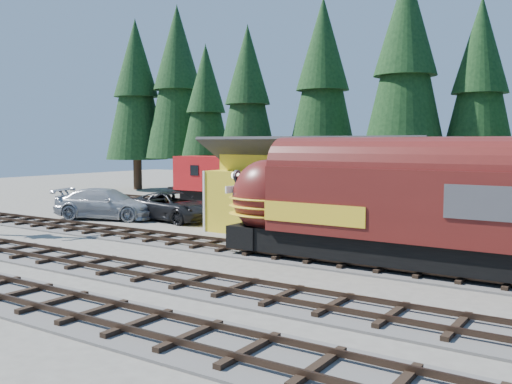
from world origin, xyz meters
The scene contains 10 objects.
ground centered at (0.00, 0.00, 0.00)m, with size 120.00×120.00×0.00m, color #6B665B.
track_siding centered at (10.00, 4.00, 0.06)m, with size 68.00×3.20×0.33m.
track_main_south centered at (10.00, -2.00, 0.06)m, with size 68.00×3.20×0.33m.
track_spur centered at (-10.00, 18.00, 0.06)m, with size 32.00×3.20×0.33m.
depot centered at (0.00, 10.50, 2.96)m, with size 12.80×7.00×5.30m.
conifer_backdrop centered at (5.51, 24.61, 10.05)m, with size 78.83×22.99×17.08m.
locomotive centered at (5.47, 4.00, 2.31)m, with size 14.31×2.84×3.89m.
caboose centered at (-12.10, 18.00, 2.33)m, with size 8.88×2.57×4.62m.
pickup_truck_a centered at (-10.41, 9.90, 0.90)m, with size 3.00×6.51×1.81m, color black.
pickup_truck_b centered at (-14.58, 8.05, 0.99)m, with size 2.78×6.83×1.98m, color #ACAEB3.
Camera 1 is at (13.90, -17.17, 4.98)m, focal length 40.00 mm.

